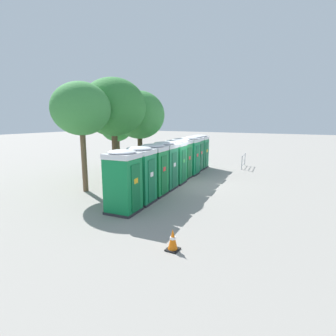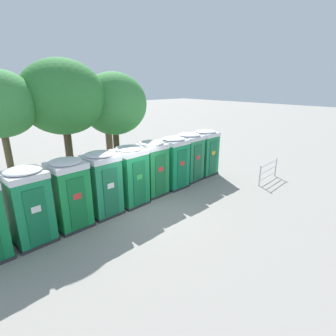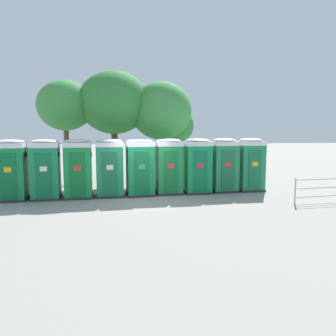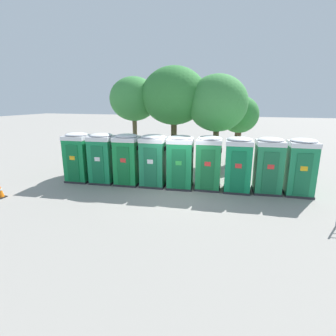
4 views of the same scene
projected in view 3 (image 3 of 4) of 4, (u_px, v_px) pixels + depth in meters
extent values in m
plane|color=gray|center=(142.00, 197.00, 14.31)|extent=(120.00, 120.00, 0.00)
cube|color=#2D2D33|center=(13.00, 199.00, 13.72)|extent=(1.30, 1.30, 0.10)
cube|color=#128443|center=(12.00, 173.00, 13.59)|extent=(1.24, 1.24, 2.10)
cube|color=#0E6734|center=(8.00, 177.00, 13.03)|extent=(0.63, 0.09, 1.85)
cube|color=yellow|center=(7.00, 170.00, 12.98)|extent=(0.28, 0.03, 0.20)
cube|color=black|center=(26.00, 155.00, 13.62)|extent=(0.06, 0.36, 0.20)
cube|color=white|center=(10.00, 145.00, 13.46)|extent=(1.27, 1.27, 0.20)
ellipsoid|color=white|center=(10.00, 142.00, 13.44)|extent=(1.21, 1.21, 0.18)
cube|color=#2D2D33|center=(47.00, 198.00, 13.99)|extent=(1.30, 1.31, 0.10)
cube|color=#17874F|center=(46.00, 172.00, 13.86)|extent=(1.24, 1.25, 2.10)
cube|color=#12693D|center=(44.00, 176.00, 13.30)|extent=(0.62, 0.09, 1.85)
cube|color=white|center=(43.00, 169.00, 13.25)|extent=(0.28, 0.04, 0.20)
cube|color=black|center=(59.00, 155.00, 13.90)|extent=(0.06, 0.36, 0.20)
cube|color=white|center=(44.00, 145.00, 13.73)|extent=(1.27, 1.29, 0.20)
ellipsoid|color=white|center=(44.00, 141.00, 13.72)|extent=(1.21, 1.23, 0.18)
cube|color=#2D2D33|center=(79.00, 196.00, 14.26)|extent=(1.27, 1.29, 0.10)
cube|color=#178D42|center=(78.00, 171.00, 14.13)|extent=(1.21, 1.23, 2.10)
cube|color=#126E34|center=(77.00, 175.00, 13.57)|extent=(0.61, 0.08, 1.85)
cube|color=red|center=(77.00, 168.00, 13.52)|extent=(0.28, 0.03, 0.20)
cube|color=black|center=(91.00, 154.00, 14.16)|extent=(0.06, 0.36, 0.20)
cube|color=white|center=(77.00, 145.00, 14.00)|extent=(1.25, 1.27, 0.20)
ellipsoid|color=white|center=(77.00, 141.00, 13.99)|extent=(1.19, 1.21, 0.18)
cube|color=#2D2D33|center=(110.00, 195.00, 14.54)|extent=(1.30, 1.30, 0.10)
cube|color=#1F8554|center=(110.00, 170.00, 14.41)|extent=(1.23, 1.23, 2.10)
cube|color=#186842|center=(110.00, 174.00, 13.85)|extent=(0.63, 0.08, 1.85)
cube|color=white|center=(110.00, 167.00, 13.80)|extent=(0.28, 0.03, 0.20)
cube|color=black|center=(123.00, 154.00, 14.45)|extent=(0.05, 0.36, 0.20)
cube|color=white|center=(109.00, 144.00, 14.28)|extent=(1.27, 1.27, 0.20)
ellipsoid|color=white|center=(109.00, 141.00, 14.27)|extent=(1.21, 1.21, 0.18)
cube|color=#2D2D33|center=(140.00, 194.00, 14.78)|extent=(1.34, 1.32, 0.10)
cube|color=#198C4C|center=(140.00, 170.00, 14.66)|extent=(1.27, 1.26, 2.10)
cube|color=#146D3C|center=(142.00, 173.00, 14.10)|extent=(0.63, 0.10, 1.85)
cube|color=green|center=(142.00, 167.00, 14.05)|extent=(0.28, 0.04, 0.20)
cube|color=black|center=(153.00, 153.00, 14.70)|extent=(0.06, 0.36, 0.20)
cube|color=white|center=(140.00, 144.00, 14.53)|extent=(1.31, 1.30, 0.20)
ellipsoid|color=white|center=(140.00, 141.00, 14.51)|extent=(1.25, 1.24, 0.18)
cube|color=#2D2D33|center=(169.00, 192.00, 15.16)|extent=(1.24, 1.27, 0.10)
cube|color=#1F8C47|center=(169.00, 169.00, 15.03)|extent=(1.18, 1.21, 2.10)
cube|color=#186D37|center=(171.00, 172.00, 14.47)|extent=(0.61, 0.07, 1.85)
cube|color=red|center=(171.00, 166.00, 14.42)|extent=(0.28, 0.03, 0.20)
cube|color=black|center=(181.00, 153.00, 15.05)|extent=(0.05, 0.36, 0.20)
cube|color=white|center=(169.00, 144.00, 14.90)|extent=(1.22, 1.25, 0.20)
ellipsoid|color=white|center=(169.00, 141.00, 14.89)|extent=(1.16, 1.19, 0.18)
cube|color=#2D2D33|center=(197.00, 192.00, 15.34)|extent=(1.27, 1.27, 0.10)
cube|color=#149255|center=(197.00, 168.00, 15.21)|extent=(1.21, 1.21, 2.10)
cube|color=#0F7242|center=(201.00, 172.00, 14.65)|extent=(0.63, 0.07, 1.85)
cube|color=red|center=(201.00, 165.00, 14.60)|extent=(0.28, 0.03, 0.20)
cube|color=black|center=(209.00, 152.00, 15.23)|extent=(0.05, 0.36, 0.20)
cube|color=white|center=(197.00, 144.00, 15.09)|extent=(1.24, 1.25, 0.20)
ellipsoid|color=white|center=(197.00, 140.00, 15.07)|extent=(1.18, 1.19, 0.18)
cube|color=#2D2D33|center=(223.00, 190.00, 15.72)|extent=(1.31, 1.31, 0.10)
cube|color=#228752|center=(223.00, 167.00, 15.59)|extent=(1.25, 1.25, 2.10)
cube|color=#1B6940|center=(228.00, 171.00, 15.03)|extent=(0.63, 0.09, 1.85)
cube|color=red|center=(228.00, 165.00, 14.98)|extent=(0.28, 0.04, 0.20)
cube|color=black|center=(235.00, 152.00, 15.63)|extent=(0.06, 0.36, 0.20)
cube|color=white|center=(224.00, 143.00, 15.46)|extent=(1.29, 1.29, 0.20)
ellipsoid|color=white|center=(224.00, 140.00, 15.45)|extent=(1.23, 1.22, 0.18)
cube|color=#2D2D33|center=(249.00, 189.00, 15.96)|extent=(1.26, 1.27, 0.10)
cube|color=#1E8853|center=(250.00, 167.00, 15.83)|extent=(1.20, 1.21, 2.10)
cube|color=#176A40|center=(255.00, 170.00, 15.27)|extent=(0.62, 0.07, 1.85)
cube|color=yellow|center=(255.00, 164.00, 15.22)|extent=(0.28, 0.03, 0.20)
cube|color=black|center=(261.00, 152.00, 15.85)|extent=(0.05, 0.36, 0.20)
cube|color=white|center=(250.00, 143.00, 15.70)|extent=(1.23, 1.24, 0.20)
ellipsoid|color=white|center=(250.00, 140.00, 15.69)|extent=(1.17, 1.18, 0.18)
cylinder|color=brown|center=(174.00, 156.00, 21.01)|extent=(0.42, 0.42, 2.57)
ellipsoid|color=#337F38|center=(174.00, 125.00, 20.79)|extent=(2.49, 2.49, 2.40)
cylinder|color=#4C3826|center=(161.00, 155.00, 17.98)|extent=(0.32, 0.32, 3.11)
ellipsoid|color=#3D8C42|center=(161.00, 111.00, 17.70)|extent=(3.32, 3.32, 3.13)
cylinder|color=brown|center=(115.00, 152.00, 17.73)|extent=(0.35, 0.35, 3.47)
ellipsoid|color=#337F38|center=(114.00, 103.00, 17.43)|extent=(3.75, 3.75, 3.32)
cylinder|color=brown|center=(67.00, 153.00, 17.37)|extent=(0.27, 0.27, 3.48)
ellipsoid|color=#3D8C42|center=(65.00, 106.00, 17.10)|extent=(2.90, 2.90, 2.62)
cylinder|color=#B7B7BC|center=(295.00, 191.00, 12.95)|extent=(0.06, 0.06, 1.05)
cylinder|color=#B7B7BC|center=(318.00, 179.00, 13.12)|extent=(1.99, 0.26, 0.04)
cylinder|color=#B7B7BC|center=(317.00, 188.00, 13.16)|extent=(1.99, 0.26, 0.04)
cylinder|color=#B7B7BC|center=(317.00, 197.00, 13.20)|extent=(1.99, 0.26, 0.04)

